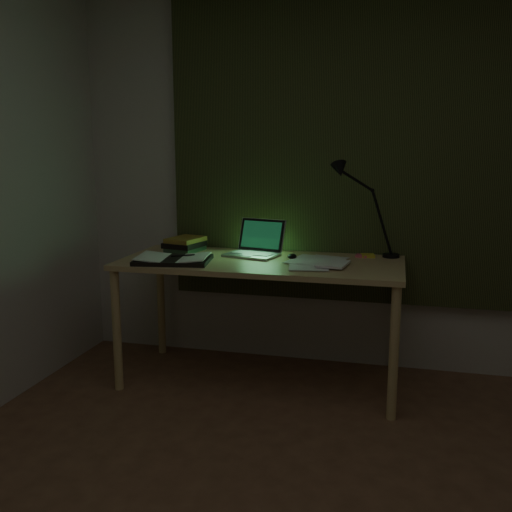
% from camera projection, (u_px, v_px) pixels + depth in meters
% --- Properties ---
extents(wall_back, '(3.50, 0.00, 2.50)m').
position_uv_depth(wall_back, '(339.00, 178.00, 3.68)').
color(wall_back, beige).
rests_on(wall_back, ground).
extents(curtain, '(2.20, 0.06, 2.00)m').
position_uv_depth(curtain, '(339.00, 146.00, 3.60)').
color(curtain, '#283018').
rests_on(curtain, wall_back).
extents(desk, '(1.69, 0.74, 0.77)m').
position_uv_depth(desk, '(261.00, 322.00, 3.51)').
color(desk, tan).
rests_on(desk, floor).
extents(laptop, '(0.39, 0.42, 0.23)m').
position_uv_depth(laptop, '(251.00, 238.00, 3.55)').
color(laptop, '#B6B6BB').
rests_on(laptop, desk).
extents(open_textbook, '(0.47, 0.37, 0.04)m').
position_uv_depth(open_textbook, '(173.00, 259.00, 3.38)').
color(open_textbook, white).
rests_on(open_textbook, desk).
extents(book_stack, '(0.26, 0.29, 0.10)m').
position_uv_depth(book_stack, '(185.00, 244.00, 3.74)').
color(book_stack, white).
rests_on(book_stack, desk).
extents(loose_papers, '(0.42, 0.43, 0.02)m').
position_uv_depth(loose_papers, '(324.00, 264.00, 3.29)').
color(loose_papers, silver).
rests_on(loose_papers, desk).
extents(mouse, '(0.06, 0.09, 0.03)m').
position_uv_depth(mouse, '(292.00, 256.00, 3.48)').
color(mouse, black).
rests_on(mouse, desk).
extents(sticky_yellow, '(0.09, 0.09, 0.02)m').
position_uv_depth(sticky_yellow, '(368.00, 256.00, 3.54)').
color(sticky_yellow, gold).
rests_on(sticky_yellow, desk).
extents(sticky_pink, '(0.08, 0.08, 0.01)m').
position_uv_depth(sticky_pink, '(362.00, 256.00, 3.54)').
color(sticky_pink, '#E5596D').
rests_on(sticky_pink, desk).
extents(desk_lamp, '(0.38, 0.30, 0.56)m').
position_uv_depth(desk_lamp, '(393.00, 212.00, 3.48)').
color(desk_lamp, black).
rests_on(desk_lamp, desk).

